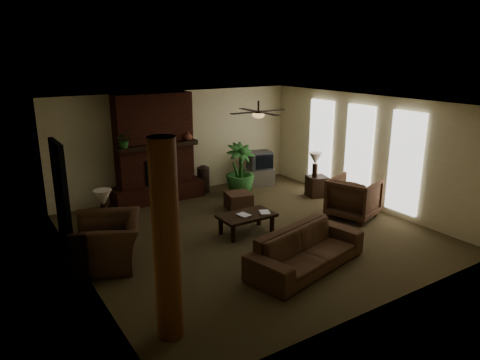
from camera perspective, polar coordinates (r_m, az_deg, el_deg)
room_shell at (r=9.27m, az=1.34°, el=1.20°), size 7.00×7.00×7.00m
fireplace at (r=11.75m, az=-10.81°, el=2.90°), size 2.40×0.70×2.80m
windows at (r=11.66m, az=14.99°, el=3.51°), size 0.08×3.65×2.35m
log_column at (r=5.93m, az=-9.44°, el=-7.88°), size 0.36×0.36×2.80m
doorway at (r=9.74m, az=-22.01°, el=-1.41°), size 0.10×1.00×2.10m
ceiling_fan at (r=9.52m, az=2.38°, el=8.52°), size 1.35×1.35×0.37m
sofa at (r=8.15m, az=8.58°, el=-8.05°), size 2.53×1.24×0.95m
armchair_left at (r=8.51m, az=-16.67°, el=-6.69°), size 1.31×1.57×1.18m
armchair_right at (r=10.78m, az=14.43°, el=-1.98°), size 1.25×1.29×1.06m
coffee_table at (r=9.58m, az=0.85°, el=-4.75°), size 1.20×0.70×0.43m
ottoman at (r=11.14m, az=-0.19°, el=-2.65°), size 0.72×0.72×0.40m
tv_stand at (r=13.06m, az=2.43°, el=0.41°), size 0.97×0.75×0.50m
tv at (r=12.92m, az=2.56°, el=2.57°), size 0.74×0.64×0.52m
floor_vase at (r=12.41m, az=-4.73°, el=0.40°), size 0.34×0.34×0.77m
floor_plant at (r=12.08m, az=-0.01°, el=-0.13°), size 0.85×1.46×0.80m
side_table_left at (r=9.37m, az=-17.18°, el=-6.66°), size 0.54×0.54×0.55m
lamp_left at (r=9.11m, az=-17.15°, el=-2.43°), size 0.46×0.46×0.65m
side_table_right at (r=12.24m, az=9.86°, el=-0.79°), size 0.62×0.62×0.55m
lamp_right at (r=12.05m, az=9.65°, el=2.54°), size 0.36×0.36×0.65m
mantel_plant at (r=11.05m, az=-14.65°, el=4.84°), size 0.38×0.42×0.33m
mantel_vase at (r=11.72m, az=-6.65°, el=5.62°), size 0.28×0.28×0.22m
book_a at (r=9.37m, az=-0.01°, el=-3.93°), size 0.22×0.06×0.29m
book_b at (r=9.60m, az=2.58°, el=-3.45°), size 0.20×0.11×0.29m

